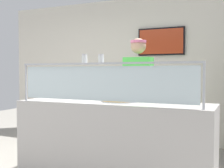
{
  "coord_description": "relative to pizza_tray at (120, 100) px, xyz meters",
  "views": [
    {
      "loc": [
        2.51,
        -2.71,
        1.3
      ],
      "look_at": [
        1.12,
        0.37,
        1.16
      ],
      "focal_mm": 46.25,
      "sensor_mm": 36.0,
      "label": 1
    }
  ],
  "objects": [
    {
      "name": "pizza_server",
      "position": [
        0.0,
        -0.02,
        0.02
      ],
      "size": [
        0.15,
        0.29,
        0.01
      ],
      "primitive_type": "cube",
      "rotation": [
        0.0,
        0.0,
        0.26
      ],
      "color": "#ADAFB7",
      "rests_on": "pizza_tray"
    },
    {
      "name": "prep_shelf",
      "position": [
        -1.8,
        1.61,
        -0.56
      ],
      "size": [
        0.7,
        0.55,
        0.82
      ],
      "primitive_type": "cube",
      "color": "#B7BABF",
      "rests_on": "ground"
    },
    {
      "name": "pepper_flake_shaker",
      "position": [
        -0.07,
        -0.35,
        0.47
      ],
      "size": [
        0.06,
        0.06,
        0.09
      ],
      "color": "white",
      "rests_on": "sneeze_guard"
    },
    {
      "name": "serving_counter",
      "position": [
        -0.05,
        -0.08,
        -0.49
      ],
      "size": [
        2.29,
        0.67,
        0.95
      ],
      "primitive_type": "cube",
      "color": "#BCB7B2",
      "rests_on": "ground"
    },
    {
      "name": "sneeze_guard",
      "position": [
        -0.05,
        -0.35,
        0.27
      ],
      "size": [
        2.11,
        0.06,
        0.45
      ],
      "color": "#B2B5BC",
      "rests_on": "serving_counter"
    },
    {
      "name": "parmesan_shaker",
      "position": [
        -0.27,
        -0.35,
        0.48
      ],
      "size": [
        0.06,
        0.06,
        0.1
      ],
      "color": "white",
      "rests_on": "sneeze_guard"
    },
    {
      "name": "pizza_tray",
      "position": [
        0.0,
        0.0,
        0.0
      ],
      "size": [
        0.45,
        0.45,
        0.04
      ],
      "color": "#9EA0A8",
      "rests_on": "serving_counter"
    },
    {
      "name": "worker_figure",
      "position": [
        0.02,
        0.61,
        0.04
      ],
      "size": [
        0.41,
        0.5,
        1.76
      ],
      "color": "#23232D",
      "rests_on": "ground"
    },
    {
      "name": "shop_rear_unit",
      "position": [
        -0.05,
        2.1,
        0.39
      ],
      "size": [
        6.69,
        0.13,
        2.7
      ],
      "color": "silver",
      "rests_on": "ground"
    },
    {
      "name": "pizza_box_stack",
      "position": [
        -1.8,
        1.61,
        -0.04
      ],
      "size": [
        0.47,
        0.45,
        0.22
      ],
      "color": "silver",
      "rests_on": "prep_shelf"
    },
    {
      "name": "ground_plane",
      "position": [
        -0.05,
        0.59,
        -0.97
      ],
      "size": [
        12.0,
        12.0,
        0.0
      ],
      "primitive_type": "plane",
      "color": "gray",
      "rests_on": "ground"
    }
  ]
}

